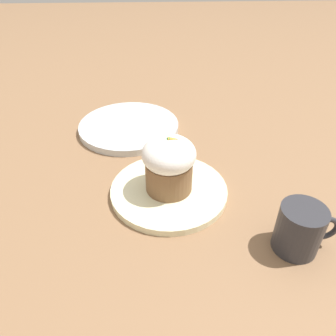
% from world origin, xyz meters
% --- Properties ---
extents(ground_plane, '(4.00, 4.00, 0.00)m').
position_xyz_m(ground_plane, '(0.00, 0.00, 0.00)').
color(ground_plane, '#846042').
extents(dessert_plate, '(0.22, 0.22, 0.01)m').
position_xyz_m(dessert_plate, '(0.00, 0.00, 0.01)').
color(dessert_plate, beige).
rests_on(dessert_plate, ground_plane).
extents(carrot_cake, '(0.10, 0.10, 0.11)m').
position_xyz_m(carrot_cake, '(-0.00, -0.00, 0.07)').
color(carrot_cake, brown).
rests_on(carrot_cake, dessert_plate).
extents(spoon, '(0.07, 0.12, 0.01)m').
position_xyz_m(spoon, '(-0.00, 0.01, 0.02)').
color(spoon, silver).
rests_on(spoon, dessert_plate).
extents(coffee_cup, '(0.10, 0.07, 0.08)m').
position_xyz_m(coffee_cup, '(0.20, -0.14, 0.04)').
color(coffee_cup, '#2D2D33').
rests_on(coffee_cup, ground_plane).
extents(side_plate, '(0.25, 0.25, 0.02)m').
position_xyz_m(side_plate, '(-0.09, 0.25, 0.01)').
color(side_plate, silver).
rests_on(side_plate, ground_plane).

